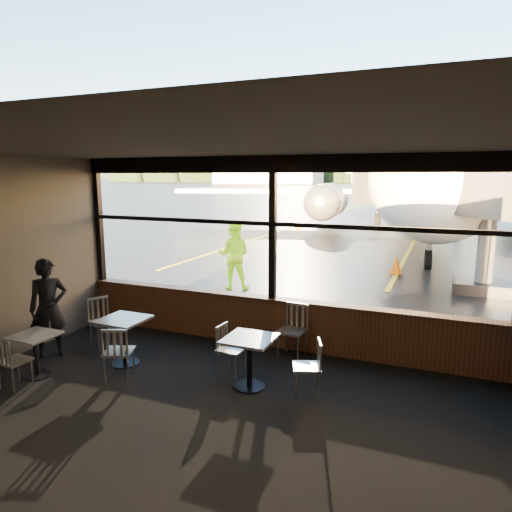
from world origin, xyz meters
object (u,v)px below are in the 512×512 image
Objects in this scene: chair_mid_w at (103,323)px; cone_wing at (298,224)px; airliner at (423,131)px; cafe_table_near at (250,363)px; chair_near_w at (232,350)px; passenger at (49,308)px; cone_nose at (396,265)px; chair_near_n at (292,332)px; chair_near_e at (307,368)px; cafe_table_mid at (125,341)px; chair_mid_s at (119,352)px; ground_crew at (234,255)px; jet_bridge at (478,203)px; chair_left_s at (15,361)px; cafe_table_left at (36,356)px.

cone_wing is at bearing -146.82° from chair_mid_w.
airliner is 23.73m from cafe_table_near.
passenger is at bearing -76.50° from chair_near_w.
cone_nose is (4.90, 9.57, -0.59)m from passenger.
chair_near_e is at bearing 122.00° from chair_near_n.
cafe_table_mid is at bearing 33.57° from chair_near_n.
chair_near_n is at bearing -97.02° from airliner.
cone_wing is (-6.76, -2.33, -5.45)m from airliner.
chair_near_n is 2.90m from chair_mid_s.
ground_crew is at bearing 117.55° from cafe_table_near.
jet_bridge is 11.00m from chair_left_s.
passenger is (-0.54, -0.73, 0.42)m from chair_mid_w.
jet_bridge is 14.24× the size of cafe_table_near.
cone_wing is at bearing 123.80° from jet_bridge.
chair_near_n is (0.67, 1.03, 0.07)m from chair_near_w.
passenger is (-4.58, -0.33, 0.46)m from chair_near_e.
chair_near_w is 0.92× the size of chair_mid_s.
passenger reaches higher than cone_nose.
cafe_table_left is 11.22m from cone_nose.
chair_mid_w is 0.48× the size of ground_crew.
airliner is 16.36m from jet_bridge.
chair_mid_w is (0.08, 1.46, 0.11)m from cafe_table_left.
chair_mid_s is at bearing -56.88° from chair_near_w.
cafe_table_left is 0.85× the size of chair_near_w.
cafe_table_near is at bearing 103.09° from ground_crew.
chair_near_e is 0.87× the size of chair_near_n.
ground_crew is (-3.89, -17.57, -4.77)m from airliner.
chair_near_w is 0.90× the size of chair_mid_w.
chair_mid_s is 1.58× the size of cone_nose.
chair_near_w is 21.14m from cone_wing.
chair_left_s reaches higher than cone_wing.
airliner is 68.60× the size of cone_wing.
cone_wing is at bearing 99.47° from cafe_table_mid.
ground_crew is at bearing 75.07° from chair_mid_s.
ground_crew is at bearing -107.46° from airliner.
chair_left_s is at bearing 42.84° from chair_near_n.
airliner reaches higher than cone_wing.
cone_wing is (-3.47, 20.79, -0.13)m from cafe_table_mid.
airliner is at bearing -86.86° from chair_near_n.
jet_bridge is 9.56m from chair_mid_w.
ground_crew reaches higher than chair_near_n.
jet_bridge is 11.79× the size of chair_near_n.
jet_bridge is at bearing -39.54° from chair_near_e.
chair_left_s is 1.31m from passenger.
ground_crew is (-3.74, 5.42, 0.53)m from chair_near_e.
cafe_table_left is 1.46m from chair_mid_w.
jet_bridge is 13.51× the size of chair_near_e.
jet_bridge is at bearing 32.39° from chair_mid_s.
chair_near_w reaches higher than cone_wing.
jet_bridge is at bearing -179.01° from ground_crew.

